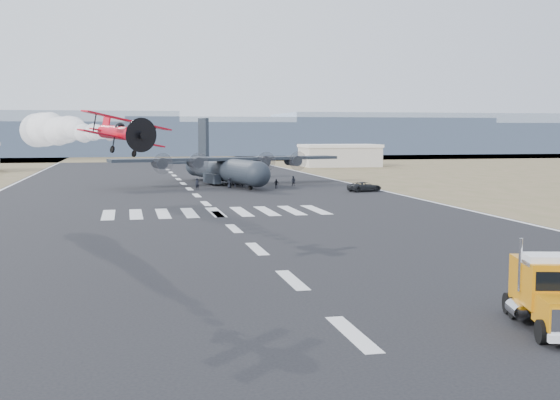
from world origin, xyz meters
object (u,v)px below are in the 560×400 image
object	(u,v)px
hangar_right	(340,155)
crew_c	(235,182)
aerobatic_biplane	(122,132)
crew_b	(293,181)
crew_g	(236,182)
crew_e	(229,183)
crew_a	(197,184)
crew_d	(276,184)
crew_f	(252,182)
semi_truck	(550,292)
transport_aircraft	(224,167)
crew_h	(243,182)
support_vehicle	(365,187)

from	to	relation	value
hangar_right	crew_c	world-z (taller)	hangar_right
crew_c	aerobatic_biplane	bearing A→B (deg)	-72.90
crew_b	crew_g	world-z (taller)	crew_b
crew_c	crew_e	world-z (taller)	crew_e
crew_b	crew_a	bearing A→B (deg)	-123.89
crew_b	crew_d	size ratio (longest dim) A/B	1.10
crew_d	crew_f	distance (m)	4.34
crew_a	crew_d	xyz separation A→B (m)	(12.86, -0.54, -0.14)
semi_truck	aerobatic_biplane	bearing A→B (deg)	157.38
transport_aircraft	crew_h	xyz separation A→B (m)	(2.39, -5.91, -2.20)
hangar_right	crew_e	xyz separation A→B (m)	(-39.41, -65.93, -2.16)
hangar_right	crew_a	size ratio (longest dim) A/B	11.14
semi_truck	aerobatic_biplane	xyz separation A→B (m)	(-19.51, 14.76, 7.48)
aerobatic_biplane	crew_a	world-z (taller)	aerobatic_biplane
hangar_right	crew_g	world-z (taller)	hangar_right
support_vehicle	crew_a	world-z (taller)	crew_a
hangar_right	aerobatic_biplane	bearing A→B (deg)	-112.40
crew_a	crew_e	size ratio (longest dim) A/B	1.09
crew_d	crew_e	world-z (taller)	crew_e
crew_a	crew_f	distance (m)	9.31
transport_aircraft	crew_h	bearing A→B (deg)	-80.23
crew_a	crew_b	size ratio (longest dim) A/B	1.08
crew_e	crew_g	size ratio (longest dim) A/B	1.06
semi_truck	crew_g	xyz separation A→B (m)	(-1.27, 87.86, -0.93)
crew_c	crew_d	size ratio (longest dim) A/B	1.04
support_vehicle	crew_g	xyz separation A→B (m)	(-18.15, 13.55, 0.05)
semi_truck	crew_h	xyz separation A→B (m)	(-0.06, 87.41, -0.89)
hangar_right	transport_aircraft	world-z (taller)	transport_aircraft
support_vehicle	crew_b	size ratio (longest dim) A/B	3.17
crew_a	crew_d	distance (m)	12.87
hangar_right	crew_b	size ratio (longest dim) A/B	12.00
crew_c	crew_h	xyz separation A→B (m)	(1.39, 0.17, 0.03)
aerobatic_biplane	crew_g	distance (m)	75.81
crew_f	semi_truck	bearing A→B (deg)	28.69
aerobatic_biplane	crew_f	xyz separation A→B (m)	(20.48, 70.33, -8.32)
crew_e	crew_h	xyz separation A→B (m)	(2.66, 2.27, -0.01)
crew_c	crew_g	bearing A→B (deg)	104.19
crew_a	crew_g	bearing A→B (deg)	24.44
transport_aircraft	crew_h	size ratio (longest dim) A/B	24.20
transport_aircraft	crew_a	size ratio (longest dim) A/B	22.13
crew_e	crew_h	distance (m)	3.50
hangar_right	crew_g	distance (m)	73.75
transport_aircraft	crew_f	world-z (taller)	transport_aircraft
aerobatic_biplane	support_vehicle	size ratio (longest dim) A/B	1.04
crew_f	crew_b	bearing A→B (deg)	136.53
crew_b	crew_f	world-z (taller)	crew_f
hangar_right	aerobatic_biplane	size ratio (longest dim) A/B	3.63
crew_e	crew_g	xyz separation A→B (m)	(1.46, 2.73, -0.05)
hangar_right	crew_e	world-z (taller)	hangar_right
crew_c	crew_d	bearing A→B (deg)	-4.59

